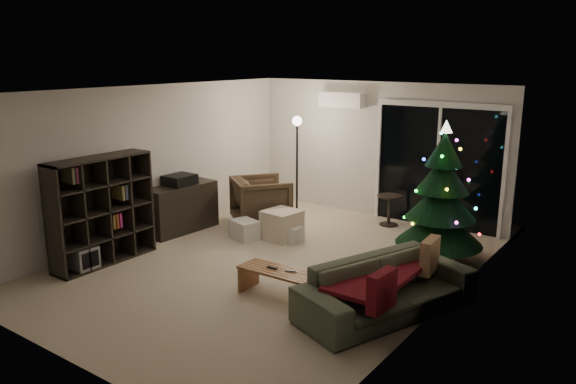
% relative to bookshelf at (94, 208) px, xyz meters
% --- Properties ---
extents(room, '(6.50, 7.51, 2.60)m').
position_rel_bookshelf_xyz_m(room, '(2.71, 2.79, 0.23)').
color(room, beige).
rests_on(room, ground).
extents(bookshelf, '(0.50, 1.59, 1.57)m').
position_rel_bookshelf_xyz_m(bookshelf, '(0.00, 0.00, 0.00)').
color(bookshelf, black).
rests_on(bookshelf, floor).
extents(media_cabinet, '(0.56, 1.33, 0.81)m').
position_rel_bookshelf_xyz_m(media_cabinet, '(0.00, 1.72, -0.38)').
color(media_cabinet, black).
rests_on(media_cabinet, floor).
extents(stereo, '(0.41, 0.49, 0.17)m').
position_rel_bookshelf_xyz_m(stereo, '(0.00, 1.72, 0.12)').
color(stereo, black).
rests_on(stereo, media_cabinet).
extents(armchair, '(1.31, 1.32, 0.87)m').
position_rel_bookshelf_xyz_m(armchair, '(0.90, 2.80, -0.35)').
color(armchair, '#3C2E1F').
rests_on(armchair, floor).
extents(ottoman, '(0.59, 0.59, 0.48)m').
position_rel_bookshelf_xyz_m(ottoman, '(1.67, 2.37, -0.54)').
color(ottoman, beige).
rests_on(ottoman, floor).
extents(cardboard_box_a, '(0.52, 0.45, 0.32)m').
position_rel_bookshelf_xyz_m(cardboard_box_a, '(1.18, 2.01, -0.62)').
color(cardboard_box_a, silver).
rests_on(cardboard_box_a, floor).
extents(cardboard_box_b, '(0.38, 0.29, 0.26)m').
position_rel_bookshelf_xyz_m(cardboard_box_b, '(1.86, 2.34, -0.66)').
color(cardboard_box_b, silver).
rests_on(cardboard_box_b, floor).
extents(side_table, '(0.53, 0.53, 0.55)m').
position_rel_bookshelf_xyz_m(side_table, '(2.76, 4.11, -0.51)').
color(side_table, black).
rests_on(side_table, floor).
extents(floor_lamp, '(0.29, 0.29, 1.84)m').
position_rel_bookshelf_xyz_m(floor_lamp, '(1.15, 3.55, 0.14)').
color(floor_lamp, black).
rests_on(floor_lamp, floor).
extents(sofa, '(1.59, 2.36, 0.64)m').
position_rel_bookshelf_xyz_m(sofa, '(4.30, 0.87, -0.46)').
color(sofa, '#4B5442').
rests_on(sofa, floor).
extents(sofa_throw, '(0.69, 1.59, 0.05)m').
position_rel_bookshelf_xyz_m(sofa_throw, '(4.20, 0.87, -0.32)').
color(sofa_throw, '#4E0E13').
rests_on(sofa_throw, sofa).
extents(cushion_a, '(0.16, 0.43, 0.42)m').
position_rel_bookshelf_xyz_m(cushion_a, '(4.55, 1.52, -0.20)').
color(cushion_a, '#A4805D').
rests_on(cushion_a, sofa).
extents(cushion_b, '(0.16, 0.43, 0.42)m').
position_rel_bookshelf_xyz_m(cushion_b, '(4.55, 0.22, -0.20)').
color(cushion_b, '#4E0E13').
rests_on(cushion_b, sofa).
extents(coffee_table, '(1.15, 0.43, 0.36)m').
position_rel_bookshelf_xyz_m(coffee_table, '(3.05, 0.50, -0.60)').
color(coffee_table, '#9E5735').
rests_on(coffee_table, floor).
extents(remote_a, '(0.14, 0.04, 0.02)m').
position_rel_bookshelf_xyz_m(remote_a, '(2.90, 0.50, -0.41)').
color(remote_a, black).
rests_on(remote_a, coffee_table).
extents(remote_b, '(0.14, 0.08, 0.02)m').
position_rel_bookshelf_xyz_m(remote_b, '(3.15, 0.55, -0.41)').
color(remote_b, slate).
rests_on(remote_b, coffee_table).
extents(christmas_tree, '(1.48, 1.48, 2.07)m').
position_rel_bookshelf_xyz_m(christmas_tree, '(4.11, 3.00, 0.25)').
color(christmas_tree, '#0B3418').
rests_on(christmas_tree, floor).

